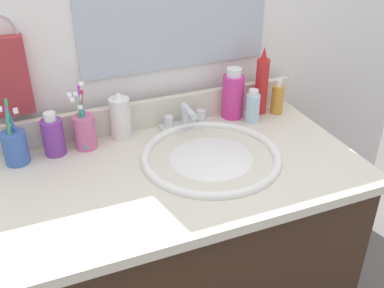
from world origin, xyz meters
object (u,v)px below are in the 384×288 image
object	(u,v)px
hand_towel	(8,77)
bottle_soap_pink	(233,95)
bottle_spray_red	(262,85)
bottle_oil_amber	(277,99)
faucet	(186,120)
bottle_lotion_white	(120,117)
bottle_gel_clear	(253,107)
bottle_cream_purple	(53,136)
cup_pink	(84,130)
cup_blue_plastic	(15,146)

from	to	relation	value
hand_towel	bottle_soap_pink	distance (m)	0.68
bottle_spray_red	bottle_oil_amber	bearing A→B (deg)	-25.28
faucet	bottle_lotion_white	world-z (taller)	bottle_lotion_white
bottle_lotion_white	bottle_gel_clear	world-z (taller)	bottle_lotion_white
bottle_gel_clear	bottle_oil_amber	distance (m)	0.11
bottle_cream_purple	bottle_gel_clear	bearing A→B (deg)	-3.52
faucet	bottle_lotion_white	xyz separation A→B (m)	(-0.20, 0.02, 0.04)
bottle_gel_clear	hand_towel	bearing A→B (deg)	170.74
bottle_gel_clear	bottle_oil_amber	xyz separation A→B (m)	(0.11, 0.02, 0.00)
bottle_spray_red	bottle_soap_pink	world-z (taller)	bottle_spray_red
faucet	bottle_cream_purple	distance (m)	0.41
bottle_oil_amber	cup_pink	world-z (taller)	cup_pink
bottle_spray_red	cup_blue_plastic	world-z (taller)	bottle_spray_red
bottle_lotion_white	bottle_gel_clear	xyz separation A→B (m)	(0.42, -0.06, -0.02)
faucet	bottle_soap_pink	bearing A→B (deg)	6.00
cup_blue_plastic	bottle_cream_purple	bearing A→B (deg)	4.50
bottle_lotion_white	faucet	bearing A→B (deg)	-5.73
bottle_gel_clear	bottle_soap_pink	bearing A→B (deg)	126.33
bottle_cream_purple	bottle_oil_amber	bearing A→B (deg)	-1.05
hand_towel	bottle_soap_pink	world-z (taller)	hand_towel
faucet	bottle_oil_amber	bearing A→B (deg)	-2.61
bottle_gel_clear	cup_pink	xyz separation A→B (m)	(-0.53, 0.04, 0.01)
bottle_oil_amber	bottle_cream_purple	bearing A→B (deg)	178.95
bottle_cream_purple	bottle_gel_clear	size ratio (longest dim) A/B	1.17
faucet	bottle_spray_red	world-z (taller)	bottle_spray_red
faucet	cup_blue_plastic	bearing A→B (deg)	-178.92
hand_towel	faucet	world-z (taller)	hand_towel
hand_towel	bottle_gel_clear	bearing A→B (deg)	-9.26
bottle_oil_amber	cup_pink	size ratio (longest dim) A/B	0.60
hand_towel	cup_blue_plastic	size ratio (longest dim) A/B	1.15
bottle_cream_purple	bottle_oil_amber	xyz separation A→B (m)	(0.73, -0.01, -0.01)
cup_blue_plastic	bottle_lotion_white	bearing A→B (deg)	5.61
bottle_cream_purple	cup_blue_plastic	size ratio (longest dim) A/B	0.68
hand_towel	bottle_gel_clear	size ratio (longest dim) A/B	1.98
bottle_oil_amber	faucet	bearing A→B (deg)	177.39
bottle_oil_amber	bottle_spray_red	bearing A→B (deg)	154.72
hand_towel	bottle_lotion_white	xyz separation A→B (m)	(0.29, -0.06, -0.15)
bottle_cream_purple	cup_blue_plastic	xyz separation A→B (m)	(-0.10, -0.01, -0.01)
bottle_spray_red	cup_pink	distance (m)	0.59
bottle_lotion_white	cup_blue_plastic	distance (m)	0.31
bottle_spray_red	bottle_oil_amber	distance (m)	0.07
bottle_cream_purple	bottle_lotion_white	xyz separation A→B (m)	(0.20, 0.02, 0.01)
bottle_soap_pink	cup_pink	size ratio (longest dim) A/B	0.84
bottle_soap_pink	cup_blue_plastic	bearing A→B (deg)	-177.66
bottle_lotion_white	bottle_soap_pink	world-z (taller)	bottle_soap_pink
cup_blue_plastic	bottle_gel_clear	bearing A→B (deg)	-2.36
bottle_soap_pink	bottle_oil_amber	size ratio (longest dim) A/B	1.41
cup_blue_plastic	bottle_oil_amber	bearing A→B (deg)	-0.35
bottle_gel_clear	faucet	bearing A→B (deg)	169.61
bottle_spray_red	cup_blue_plastic	distance (m)	0.78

